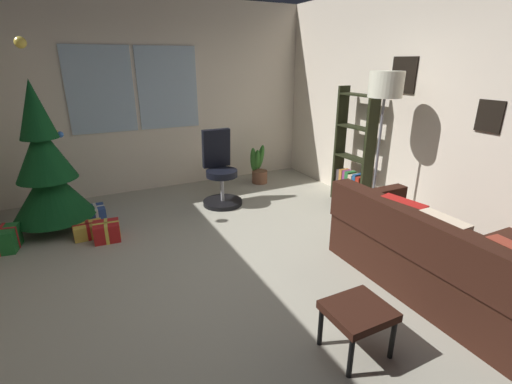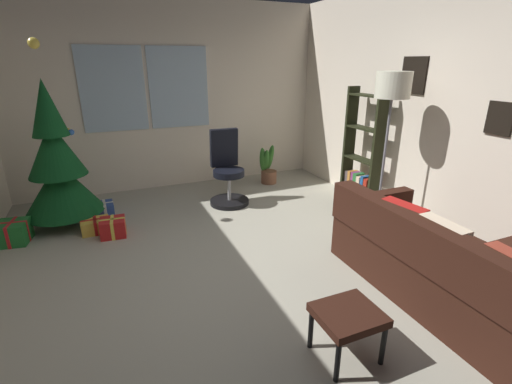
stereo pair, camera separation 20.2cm
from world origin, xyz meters
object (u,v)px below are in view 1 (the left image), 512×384
(footstool, at_px, (358,314))
(holiday_tree, at_px, (47,171))
(gift_box_blue, at_px, (96,213))
(office_chair, at_px, (220,176))
(potted_plant, at_px, (259,167))
(gift_box_red, at_px, (107,231))
(gift_box_green, at_px, (1,240))
(couch, at_px, (460,261))
(floor_lamp, at_px, (385,96))
(bookshelf, at_px, (353,156))
(gift_box_gold, at_px, (88,230))

(footstool, xyz_separation_m, holiday_tree, (-1.92, 3.21, 0.43))
(gift_box_blue, relative_size, office_chair, 0.27)
(potted_plant, bearing_deg, holiday_tree, -170.89)
(gift_box_red, distance_m, gift_box_green, 1.08)
(footstool, bearing_deg, couch, 7.35)
(couch, height_order, potted_plant, couch)
(office_chair, relative_size, floor_lamp, 0.57)
(couch, relative_size, gift_box_green, 5.33)
(gift_box_red, bearing_deg, floor_lamp, -19.97)
(gift_box_green, height_order, office_chair, office_chair)
(floor_lamp, xyz_separation_m, potted_plant, (-0.46, 2.17, -1.32))
(couch, distance_m, potted_plant, 3.54)
(holiday_tree, height_order, gift_box_red, holiday_tree)
(floor_lamp, bearing_deg, gift_box_blue, 150.19)
(floor_lamp, bearing_deg, potted_plant, 101.92)
(holiday_tree, bearing_deg, bookshelf, -14.02)
(office_chair, xyz_separation_m, bookshelf, (1.67, -0.83, 0.29))
(gift_box_green, height_order, gift_box_gold, gift_box_green)
(gift_box_red, height_order, gift_box_gold, gift_box_red)
(office_chair, bearing_deg, gift_box_gold, -170.35)
(holiday_tree, relative_size, gift_box_blue, 7.55)
(office_chair, relative_size, bookshelf, 0.65)
(gift_box_red, relative_size, potted_plant, 0.46)
(footstool, bearing_deg, gift_box_green, 130.46)
(bookshelf, bearing_deg, gift_box_gold, 171.39)
(footstool, distance_m, gift_box_green, 3.77)
(footstool, bearing_deg, bookshelf, 50.45)
(gift_box_green, distance_m, bookshelf, 4.40)
(bookshelf, bearing_deg, office_chair, 153.63)
(gift_box_green, bearing_deg, gift_box_gold, -5.13)
(couch, distance_m, gift_box_red, 3.65)
(gift_box_blue, bearing_deg, potted_plant, 9.33)
(gift_box_green, relative_size, gift_box_blue, 1.27)
(potted_plant, bearing_deg, gift_box_green, -166.86)
(footstool, xyz_separation_m, gift_box_red, (-1.40, 2.61, -0.21))
(holiday_tree, bearing_deg, potted_plant, 9.11)
(footstool, xyz_separation_m, gift_box_green, (-2.45, 2.87, -0.19))
(holiday_tree, bearing_deg, office_chair, -3.18)
(footstool, xyz_separation_m, floor_lamp, (1.58, 1.53, 1.27))
(footstool, height_order, potted_plant, potted_plant)
(holiday_tree, height_order, gift_box_green, holiday_tree)
(gift_box_green, distance_m, office_chair, 2.67)
(footstool, xyz_separation_m, bookshelf, (1.87, 2.27, 0.38))
(holiday_tree, bearing_deg, gift_box_red, -49.30)
(bookshelf, bearing_deg, floor_lamp, -111.70)
(couch, distance_m, holiday_tree, 4.46)
(bookshelf, bearing_deg, gift_box_blue, 163.21)
(gift_box_blue, relative_size, floor_lamp, 0.16)
(gift_box_gold, bearing_deg, office_chair, 9.65)
(office_chair, distance_m, potted_plant, 1.11)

